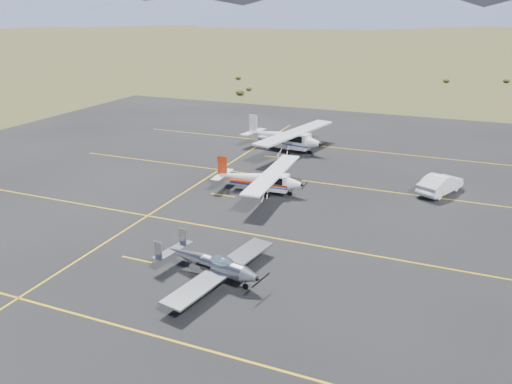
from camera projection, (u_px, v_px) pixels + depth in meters
The scene contains 6 objects.
ground at pixel (213, 243), 29.80m from camera, with size 1600.00×1600.00×0.00m, color #383D1C.
apron at pixel (258, 203), 35.87m from camera, with size 72.00×72.00×0.02m, color black.
aircraft_low_wing at pixel (213, 264), 25.62m from camera, with size 5.87×8.10×1.75m.
aircraft_cessna at pixel (260, 178), 37.57m from camera, with size 6.02×10.05×2.55m.
aircraft_plain at pixel (284, 137), 48.74m from camera, with size 7.80×12.24×3.09m.
sedan at pixel (440, 184), 37.54m from camera, with size 1.57×4.50×1.48m, color white.
Camera 1 is at (12.59, -23.89, 13.22)m, focal length 35.00 mm.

